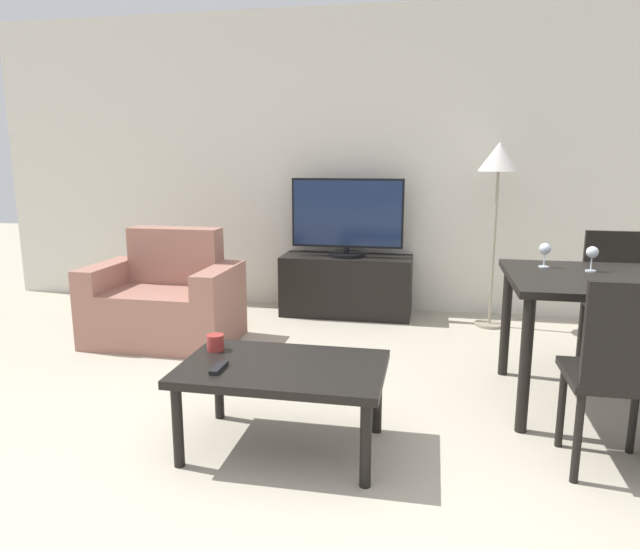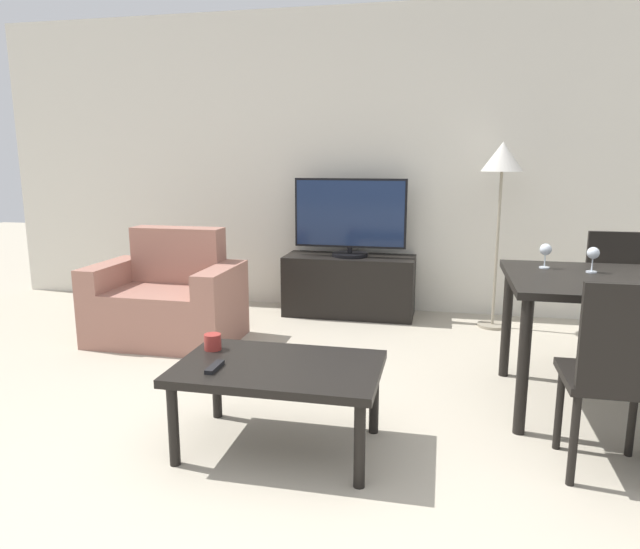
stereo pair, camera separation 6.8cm
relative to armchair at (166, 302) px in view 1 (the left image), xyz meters
name	(u,v)px [view 1 (the left image)]	position (x,y,z in m)	size (l,w,h in m)	color
ground_plane	(287,526)	(1.49, -2.06, -0.30)	(18.00, 18.00, 0.00)	#B2A893
wall_back	(378,163)	(1.49, 1.31, 1.05)	(7.51, 0.06, 2.70)	silver
armchair	(166,302)	(0.00, 0.00, 0.00)	(1.09, 0.70, 0.86)	#9E6B5B
tv_stand	(347,285)	(1.26, 1.01, -0.04)	(1.16, 0.45, 0.54)	black
tv	(347,218)	(1.26, 1.01, 0.58)	(0.99, 0.32, 0.69)	black
coffee_table	(283,374)	(1.32, -1.47, 0.08)	(0.97, 0.62, 0.43)	black
dining_table	(619,293)	(3.01, -0.65, 0.36)	(1.18, 0.94, 0.76)	black
dining_chair_near	(619,369)	(2.81, -1.43, 0.20)	(0.40, 0.40, 0.91)	black
dining_chair_far	(613,292)	(3.22, 0.12, 0.20)	(0.40, 0.40, 0.91)	black
floor_lamp	(499,168)	(2.50, 0.88, 1.01)	(0.33, 0.33, 1.52)	gray
remote_primary	(219,368)	(1.05, -1.59, 0.14)	(0.04, 0.15, 0.02)	black
cup_white_near	(215,343)	(0.93, -1.33, 0.17)	(0.09, 0.09, 0.08)	maroon
wine_glass_left	(545,250)	(2.65, -0.44, 0.55)	(0.07, 0.07, 0.15)	silver
wine_glass_right	(592,254)	(2.89, -0.52, 0.55)	(0.07, 0.07, 0.15)	silver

